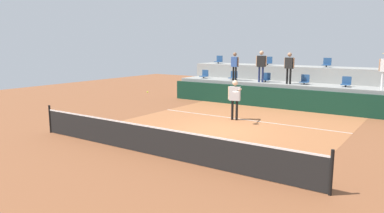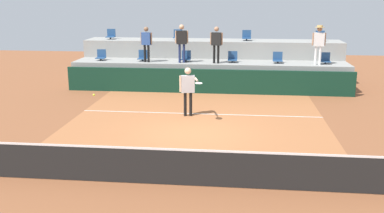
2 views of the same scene
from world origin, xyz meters
name	(u,v)px [view 1 (image 1 of 2)]	position (x,y,z in m)	size (l,w,h in m)	color
ground_plane	(219,130)	(0.00, 0.00, 0.00)	(40.00, 40.00, 0.00)	brown
court_inner_paint	(231,126)	(0.00, 1.00, 0.00)	(9.00, 10.00, 0.01)	#A36038
court_service_line	(246,120)	(0.00, 2.40, 0.01)	(9.00, 0.06, 0.00)	silver
tennis_net	(154,140)	(0.00, -4.00, 0.50)	(10.48, 0.08, 1.07)	black
sponsor_backboard	(276,98)	(0.00, 6.00, 0.55)	(13.00, 0.16, 1.10)	#0F3323
seating_tier_lower	(285,94)	(0.00, 7.30, 0.62)	(13.00, 1.80, 1.25)	gray
seating_tier_upper	(296,84)	(0.00, 9.10, 1.05)	(13.00, 1.80, 2.10)	gray
stadium_chair_lower_far_left	(204,75)	(-5.29, 7.23, 1.46)	(0.44, 0.40, 0.52)	#2D2D33
stadium_chair_lower_left	(233,76)	(-3.22, 7.23, 1.46)	(0.44, 0.40, 0.52)	#2D2D33
stadium_chair_lower_mid_left	(266,78)	(-1.11, 7.23, 1.46)	(0.44, 0.40, 0.52)	#2D2D33
stadium_chair_lower_mid_right	(305,80)	(1.10, 7.23, 1.46)	(0.44, 0.40, 0.52)	#2D2D33
stadium_chair_lower_right	(346,83)	(3.19, 7.23, 1.46)	(0.44, 0.40, 0.52)	#2D2D33
stadium_chair_upper_far_left	(219,60)	(-5.29, 9.03, 2.31)	(0.44, 0.40, 0.52)	#2D2D33
stadium_chair_upper_left	(268,62)	(-1.76, 9.03, 2.31)	(0.44, 0.40, 0.52)	#2D2D33
stadium_chair_upper_right	(327,63)	(1.75, 9.03, 2.31)	(0.44, 0.40, 0.52)	#2D2D33
tennis_player	(235,96)	(-0.41, 2.06, 1.12)	(0.95, 1.19, 1.80)	black
spectator_in_grey	(235,64)	(-2.94, 6.85, 2.25)	(0.58, 0.27, 1.66)	black
spectator_leaning_on_rail	(261,63)	(-1.27, 6.85, 2.33)	(0.62, 0.27, 1.77)	navy
spectator_in_white	(289,65)	(0.34, 6.85, 2.27)	(0.59, 0.26, 1.69)	black
tennis_ball	(148,92)	(-2.94, -0.91, 1.41)	(0.07, 0.07, 0.07)	#CCE033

